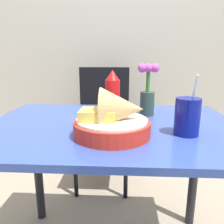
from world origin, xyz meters
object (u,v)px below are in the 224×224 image
object	(u,v)px
chair_far_window	(104,116)
ketchup_bottle	(113,95)
drink_cup	(187,118)
food_basket	(115,119)
flower_vase	(147,93)

from	to	relation	value
chair_far_window	ketchup_bottle	world-z (taller)	ketchup_bottle
drink_cup	food_basket	bearing A→B (deg)	-174.27
chair_far_window	drink_cup	xyz separation A→B (m)	(0.38, -0.93, 0.25)
ketchup_bottle	flower_vase	xyz separation A→B (m)	(0.16, 0.06, 0.00)
flower_vase	food_basket	bearing A→B (deg)	-115.77
chair_far_window	flower_vase	distance (m)	0.77
chair_far_window	flower_vase	size ratio (longest dim) A/B	3.83
flower_vase	drink_cup	bearing A→B (deg)	-66.77
food_basket	flower_vase	xyz separation A→B (m)	(0.14, 0.29, 0.05)
food_basket	flower_vase	world-z (taller)	flower_vase
ketchup_bottle	food_basket	bearing A→B (deg)	-85.38
chair_far_window	food_basket	bearing A→B (deg)	-82.24
chair_far_window	flower_vase	xyz separation A→B (m)	(0.27, -0.66, 0.29)
ketchup_bottle	drink_cup	xyz separation A→B (m)	(0.27, -0.21, -0.04)
drink_cup	flower_vase	size ratio (longest dim) A/B	0.89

